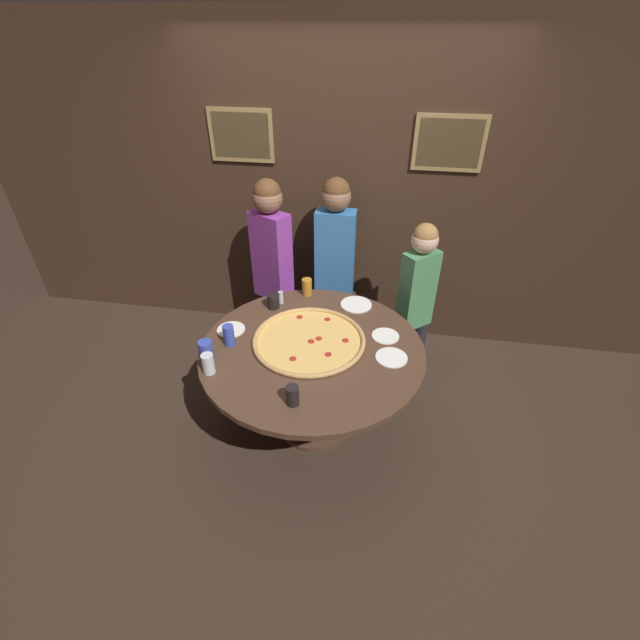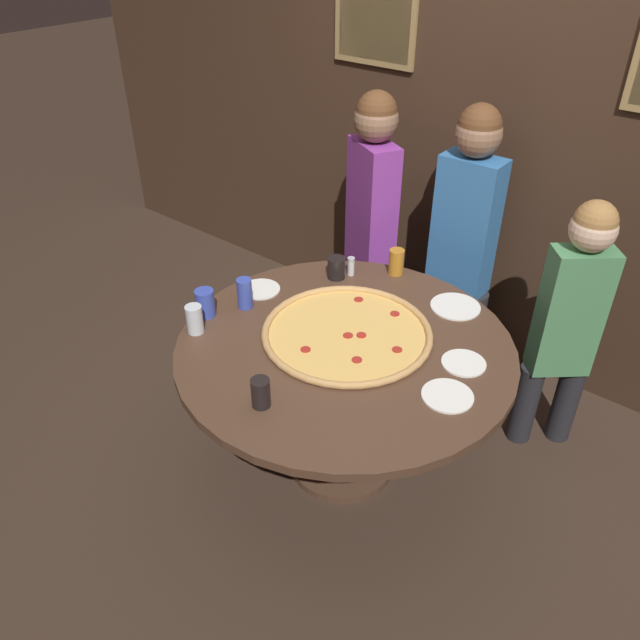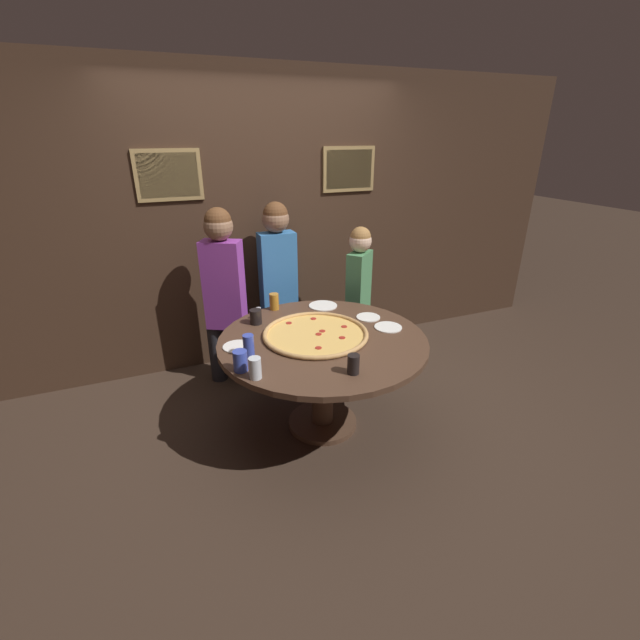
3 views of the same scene
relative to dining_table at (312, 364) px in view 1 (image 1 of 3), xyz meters
name	(u,v)px [view 1 (image 1 of 3)]	position (x,y,z in m)	size (l,w,h in m)	color
ground_plane	(313,424)	(0.00, 0.00, -0.60)	(24.00, 24.00, 0.00)	#38281E
back_wall	(341,195)	(0.00, 1.33, 0.71)	(6.40, 0.08, 2.60)	#3D281C
dining_table	(312,364)	(0.00, 0.00, 0.00)	(1.47, 1.47, 0.74)	#4C3323
giant_pizza	(309,340)	(-0.03, 0.06, 0.16)	(0.75, 0.75, 0.03)	#EAB75B
drink_cup_by_shaker	(307,287)	(-0.16, 0.64, 0.21)	(0.08, 0.08, 0.13)	#BC7A23
drink_cup_centre_back	(229,335)	(-0.54, -0.06, 0.22)	(0.07, 0.07, 0.15)	#384CB7
drink_cup_front_edge	(293,395)	(-0.02, -0.51, 0.20)	(0.07, 0.07, 0.12)	black
drink_cup_far_right	(206,350)	(-0.63, -0.22, 0.21)	(0.09, 0.09, 0.13)	#384CB7
drink_cup_near_right	(273,301)	(-0.37, 0.42, 0.20)	(0.09, 0.09, 0.11)	black
drink_cup_near_left	(208,364)	(-0.57, -0.34, 0.21)	(0.07, 0.07, 0.13)	silver
white_plate_far_back	(385,336)	(0.47, 0.20, 0.15)	(0.18, 0.18, 0.01)	white
white_plate_left_side	(356,305)	(0.23, 0.55, 0.15)	(0.23, 0.23, 0.01)	white
white_plate_right_side	(231,330)	(-0.59, 0.09, 0.15)	(0.19, 0.19, 0.01)	white
white_plate_near_front	(391,357)	(0.51, -0.02, 0.15)	(0.20, 0.20, 0.01)	white
condiment_shaker	(281,297)	(-0.33, 0.49, 0.19)	(0.04, 0.04, 0.10)	silver
diner_side_left	(272,260)	(-0.51, 0.91, 0.28)	(0.40, 0.31, 1.54)	#232328
diner_far_left	(335,258)	(0.00, 1.05, 0.27)	(0.38, 0.23, 1.54)	#232328
diner_far_right	(417,293)	(0.68, 0.79, 0.15)	(0.33, 0.31, 1.32)	#232328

